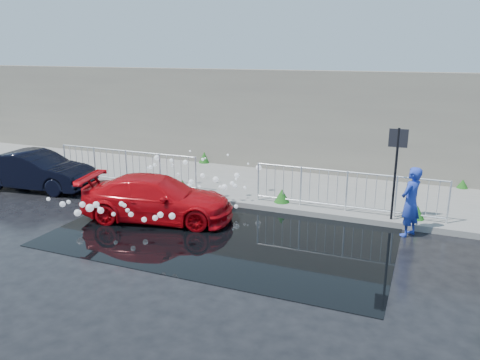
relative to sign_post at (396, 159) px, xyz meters
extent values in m
plane|color=black|center=(-4.20, -3.10, -1.72)|extent=(90.00, 90.00, 0.00)
cube|color=slate|center=(-4.20, 1.90, -1.65)|extent=(30.00, 4.00, 0.15)
cube|color=slate|center=(-4.20, -0.10, -1.64)|extent=(30.00, 0.25, 0.16)
cube|color=#686157|center=(-4.20, 4.10, 0.18)|extent=(30.00, 0.60, 3.50)
cube|color=black|center=(-3.70, -2.10, -1.72)|extent=(8.00, 5.00, 0.01)
cylinder|color=black|center=(0.00, 0.00, -0.47)|extent=(0.06, 0.06, 2.50)
cube|color=black|center=(0.00, 0.00, 0.53)|extent=(0.45, 0.04, 0.45)
cylinder|color=silver|center=(-10.70, 0.25, -1.02)|extent=(0.05, 0.05, 1.10)
cylinder|color=silver|center=(-5.70, 0.25, -1.02)|extent=(0.05, 0.05, 1.10)
cylinder|color=silver|center=(-8.20, 0.25, -0.50)|extent=(5.00, 0.04, 0.04)
cylinder|color=silver|center=(-8.20, 0.25, -1.45)|extent=(5.00, 0.04, 0.04)
cylinder|color=silver|center=(-3.70, 0.25, -1.02)|extent=(0.05, 0.05, 1.10)
cylinder|color=silver|center=(1.30, 0.25, -1.02)|extent=(0.05, 0.05, 1.10)
cylinder|color=silver|center=(-1.20, 0.25, -0.50)|extent=(5.00, 0.04, 0.04)
cylinder|color=silver|center=(-1.20, 0.25, -1.45)|extent=(5.00, 0.04, 0.04)
cone|color=#194211|center=(-10.00, 0.30, -1.38)|extent=(0.40, 0.40, 0.38)
cone|color=#194211|center=(-6.20, 0.30, -1.42)|extent=(0.36, 0.36, 0.32)
cone|color=#194211|center=(-3.00, 0.30, -1.38)|extent=(0.44, 0.44, 0.38)
cone|color=#194211|center=(0.60, 0.30, -1.40)|extent=(0.38, 0.38, 0.35)
cone|color=#194211|center=(-7.20, 3.80, -1.36)|extent=(0.42, 0.42, 0.42)
cone|color=#194211|center=(1.80, 3.80, -1.44)|extent=(0.34, 0.34, 0.28)
sphere|color=white|center=(-6.74, -0.38, -1.05)|extent=(0.18, 0.18, 0.18)
sphere|color=white|center=(-4.68, -0.22, -1.17)|extent=(0.10, 0.10, 0.10)
sphere|color=white|center=(-7.40, 0.42, -1.00)|extent=(0.14, 0.14, 0.14)
sphere|color=white|center=(-4.90, -0.79, -1.34)|extent=(0.06, 0.06, 0.06)
sphere|color=white|center=(-5.61, -0.23, -1.12)|extent=(0.16, 0.16, 0.16)
sphere|color=white|center=(-4.30, 0.03, -0.97)|extent=(0.07, 0.07, 0.07)
sphere|color=white|center=(-4.29, 0.97, -0.72)|extent=(0.06, 0.06, 0.06)
sphere|color=white|center=(-6.61, 0.43, -0.87)|extent=(0.10, 0.10, 0.10)
sphere|color=white|center=(-4.37, 0.28, -0.92)|extent=(0.15, 0.15, 0.15)
sphere|color=white|center=(-4.54, -0.23, -1.14)|extent=(0.09, 0.09, 0.09)
sphere|color=white|center=(-5.18, 1.45, -0.62)|extent=(0.08, 0.08, 0.08)
sphere|color=white|center=(-7.43, 0.30, -1.00)|extent=(0.08, 0.08, 0.08)
sphere|color=white|center=(-7.09, 0.19, -0.85)|extent=(0.11, 0.11, 0.11)
sphere|color=white|center=(-6.18, 0.01, -1.01)|extent=(0.09, 0.09, 0.09)
sphere|color=white|center=(-4.25, -0.16, -1.11)|extent=(0.14, 0.14, 0.14)
sphere|color=white|center=(-5.27, -0.37, -1.19)|extent=(0.08, 0.08, 0.08)
sphere|color=white|center=(-5.74, -0.85, -1.51)|extent=(0.13, 0.13, 0.13)
sphere|color=white|center=(-5.48, 0.25, -1.04)|extent=(0.15, 0.15, 0.15)
sphere|color=white|center=(-4.32, -0.19, -1.04)|extent=(0.13, 0.13, 0.13)
sphere|color=white|center=(-5.84, 1.18, -0.73)|extent=(0.06, 0.06, 0.06)
sphere|color=white|center=(-5.89, 1.10, -0.75)|extent=(0.10, 0.10, 0.10)
sphere|color=white|center=(-3.93, -0.83, -1.47)|extent=(0.11, 0.11, 0.11)
sphere|color=white|center=(-7.37, 0.76, -0.76)|extent=(0.18, 0.18, 0.18)
sphere|color=white|center=(-6.41, 0.89, -0.85)|extent=(0.16, 0.16, 0.16)
sphere|color=white|center=(-6.80, 0.70, -0.78)|extent=(0.12, 0.12, 0.12)
sphere|color=white|center=(-6.52, 1.43, -0.60)|extent=(0.07, 0.07, 0.07)
sphere|color=white|center=(-3.97, 1.00, -0.82)|extent=(0.18, 0.18, 0.18)
sphere|color=white|center=(-3.93, 1.00, -0.70)|extent=(0.07, 0.07, 0.07)
sphere|color=white|center=(-7.32, -0.45, -1.23)|extent=(0.17, 0.17, 0.17)
sphere|color=white|center=(-4.00, -0.04, -1.16)|extent=(0.09, 0.09, 0.09)
sphere|color=white|center=(-5.63, -0.30, -1.23)|extent=(0.15, 0.15, 0.15)
sphere|color=white|center=(-4.92, -0.01, -1.03)|extent=(0.18, 0.18, 0.18)
sphere|color=white|center=(-4.48, -0.38, -1.11)|extent=(0.17, 0.17, 0.17)
sphere|color=white|center=(-4.41, -3.36, -0.96)|extent=(0.15, 0.15, 0.15)
sphere|color=white|center=(-6.35, -2.91, -1.33)|extent=(0.11, 0.11, 0.11)
sphere|color=white|center=(-4.70, -3.38, -0.97)|extent=(0.14, 0.14, 0.14)
sphere|color=white|center=(-6.44, -3.41, -0.94)|extent=(0.16, 0.16, 0.16)
sphere|color=white|center=(-5.56, -2.76, -1.42)|extent=(0.14, 0.14, 0.14)
sphere|color=white|center=(-4.48, -3.93, -0.82)|extent=(0.12, 0.12, 0.12)
sphere|color=white|center=(-5.83, -2.91, -1.26)|extent=(0.13, 0.13, 0.13)
sphere|color=white|center=(-5.84, -3.99, -0.82)|extent=(0.14, 0.14, 0.14)
sphere|color=white|center=(-7.25, -3.17, -1.33)|extent=(0.18, 0.18, 0.18)
sphere|color=white|center=(-7.29, -4.01, -0.73)|extent=(0.09, 0.09, 0.09)
sphere|color=white|center=(-5.34, -3.69, -0.85)|extent=(0.10, 0.10, 0.10)
sphere|color=white|center=(-7.44, -2.84, -1.43)|extent=(0.08, 0.08, 0.08)
sphere|color=white|center=(-6.80, -3.91, -0.77)|extent=(0.09, 0.09, 0.09)
sphere|color=white|center=(-5.46, -3.73, -0.69)|extent=(0.11, 0.11, 0.11)
sphere|color=white|center=(-6.08, -4.05, -0.77)|extent=(0.18, 0.18, 0.18)
sphere|color=white|center=(-7.30, -3.58, -0.98)|extent=(0.14, 0.14, 0.14)
sphere|color=white|center=(-5.41, -3.70, -0.74)|extent=(0.10, 0.10, 0.10)
sphere|color=white|center=(-6.26, -3.52, -0.98)|extent=(0.09, 0.09, 0.09)
sphere|color=white|center=(-6.68, -3.60, -0.91)|extent=(0.14, 0.14, 0.14)
imported|color=#B6070D|center=(-5.72, -1.88, -1.15)|extent=(4.21, 2.38, 1.15)
imported|color=black|center=(-10.80, -0.96, -1.11)|extent=(3.84, 1.71, 1.22)
imported|color=#233AB0|center=(0.44, -0.56, -0.88)|extent=(0.65, 0.74, 1.70)
camera|label=1|loc=(0.70, -11.81, 2.58)|focal=35.00mm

